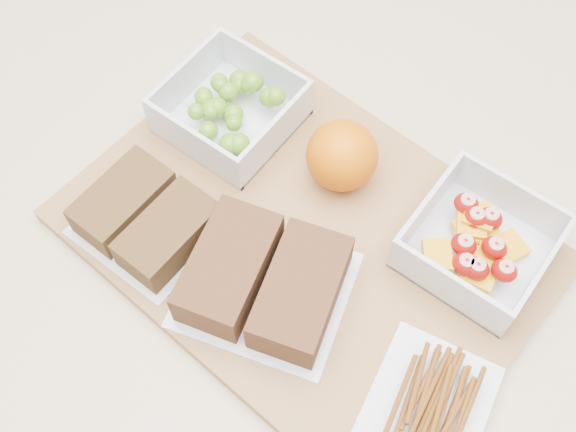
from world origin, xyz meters
name	(u,v)px	position (x,y,z in m)	size (l,w,h in m)	color
ground	(293,430)	(0.00, 0.00, 0.00)	(4.00, 4.00, 0.00)	gray
counter	(295,364)	(0.00, 0.00, 0.45)	(1.20, 0.90, 0.90)	beige
cutting_board	(305,239)	(0.02, -0.01, 0.91)	(0.42, 0.30, 0.02)	#A27443
grape_container	(232,108)	(-0.12, 0.05, 0.94)	(0.12, 0.12, 0.05)	silver
fruit_container	(478,244)	(0.15, 0.06, 0.94)	(0.12, 0.12, 0.05)	silver
orange	(342,156)	(0.01, 0.06, 0.95)	(0.07, 0.07, 0.07)	orange
sandwich_bag_left	(146,218)	(-0.10, -0.10, 0.93)	(0.12, 0.11, 0.04)	silver
sandwich_bag_center	(265,281)	(0.02, -0.08, 0.94)	(0.17, 0.16, 0.04)	silver
pretzel_bag	(430,402)	(0.19, -0.08, 0.93)	(0.11, 0.13, 0.03)	silver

